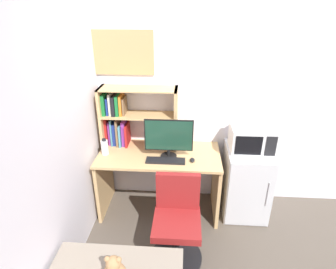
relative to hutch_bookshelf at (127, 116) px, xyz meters
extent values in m
cube|color=silver|center=(1.66, 0.15, 0.19)|extent=(6.40, 0.04, 2.60)
cube|color=silver|center=(-0.36, -1.47, 0.19)|extent=(0.04, 4.40, 2.60)
cube|color=tan|center=(0.38, -0.20, -0.36)|extent=(1.34, 0.67, 0.03)
cube|color=tan|center=(-0.27, -0.20, -0.74)|extent=(0.04, 0.60, 0.73)
cube|color=tan|center=(1.03, -0.20, -0.74)|extent=(0.04, 0.60, 0.73)
cube|color=tan|center=(-0.27, -0.01, -0.01)|extent=(0.03, 0.29, 0.68)
cube|color=tan|center=(0.55, -0.01, -0.01)|extent=(0.03, 0.29, 0.68)
cube|color=tan|center=(0.14, -0.01, 0.33)|extent=(0.85, 0.29, 0.01)
cube|color=tan|center=(0.14, -0.01, 0.02)|extent=(0.79, 0.29, 0.01)
cube|color=#B21E1E|center=(-0.24, 0.02, -0.19)|extent=(0.02, 0.18, 0.32)
cube|color=purple|center=(-0.21, 0.02, -0.21)|extent=(0.02, 0.17, 0.28)
cube|color=teal|center=(-0.18, 0.01, -0.19)|extent=(0.02, 0.19, 0.31)
cube|color=navy|center=(-0.15, 0.02, -0.22)|extent=(0.04, 0.18, 0.26)
cube|color=brown|center=(-0.11, 0.01, -0.19)|extent=(0.02, 0.22, 0.32)
cube|color=teal|center=(-0.08, 0.00, -0.22)|extent=(0.02, 0.23, 0.26)
cube|color=purple|center=(-0.04, 0.02, -0.20)|extent=(0.04, 0.19, 0.30)
cube|color=#B21E1E|center=(-0.01, 0.00, -0.22)|extent=(0.02, 0.23, 0.25)
cube|color=#197233|center=(-0.24, 0.01, 0.15)|extent=(0.04, 0.22, 0.24)
cube|color=navy|center=(-0.20, 0.01, 0.12)|extent=(0.02, 0.20, 0.19)
cube|color=silver|center=(-0.17, 0.01, 0.15)|extent=(0.03, 0.20, 0.24)
cube|color=black|center=(-0.13, 0.01, 0.14)|extent=(0.04, 0.23, 0.21)
cube|color=#197233|center=(-0.09, 0.01, 0.14)|extent=(0.03, 0.22, 0.22)
cube|color=orange|center=(-0.05, 0.01, 0.14)|extent=(0.03, 0.21, 0.22)
cube|color=brown|center=(-0.02, 0.01, 0.13)|extent=(0.02, 0.20, 0.19)
cylinder|color=black|center=(0.49, -0.27, -0.34)|extent=(0.17, 0.17, 0.02)
cylinder|color=black|center=(0.49, -0.27, -0.29)|extent=(0.04, 0.04, 0.08)
cube|color=black|center=(0.49, -0.26, -0.09)|extent=(0.51, 0.01, 0.35)
cube|color=#193D2D|center=(0.49, -0.27, -0.09)|extent=(0.49, 0.02, 0.32)
cube|color=black|center=(0.46, -0.37, -0.34)|extent=(0.41, 0.12, 0.02)
ellipsoid|color=black|center=(0.74, -0.35, -0.33)|extent=(0.05, 0.08, 0.03)
cylinder|color=silver|center=(-0.21, -0.25, -0.27)|extent=(0.08, 0.08, 0.16)
cylinder|color=black|center=(-0.21, -0.25, -0.17)|extent=(0.04, 0.04, 0.02)
cube|color=silver|center=(1.37, -0.15, -0.70)|extent=(0.49, 0.55, 0.82)
cube|color=silver|center=(1.37, -0.43, -0.70)|extent=(0.47, 0.01, 0.79)
cylinder|color=#B2B2B7|center=(1.54, -0.45, -0.66)|extent=(0.01, 0.01, 0.29)
cube|color=silver|center=(1.37, -0.15, -0.16)|extent=(0.45, 0.33, 0.27)
cube|color=black|center=(1.30, -0.32, -0.16)|extent=(0.27, 0.01, 0.20)
cube|color=black|center=(1.53, -0.32, -0.16)|extent=(0.11, 0.01, 0.21)
cylinder|color=silver|center=(1.35, -0.15, -0.02)|extent=(0.11, 0.11, 0.01)
cylinder|color=silver|center=(1.35, -0.15, 0.03)|extent=(0.02, 0.02, 0.07)
cylinder|color=silver|center=(1.35, -0.16, 0.13)|extent=(0.14, 0.03, 0.14)
cylinder|color=black|center=(0.61, -0.93, -1.09)|extent=(0.50, 0.50, 0.04)
cylinder|color=black|center=(0.61, -0.93, -0.89)|extent=(0.04, 0.04, 0.40)
cube|color=maroon|center=(0.61, -0.93, -0.67)|extent=(0.43, 0.43, 0.07)
cube|color=maroon|center=(0.61, -0.73, -0.45)|extent=(0.41, 0.06, 0.37)
sphere|color=#AD7F51|center=(0.21, -1.59, -0.41)|extent=(0.10, 0.10, 0.10)
sphere|color=#AD7F51|center=(0.17, -1.59, -0.38)|extent=(0.04, 0.04, 0.04)
sphere|color=#AD7F51|center=(0.25, -1.59, -0.38)|extent=(0.04, 0.04, 0.04)
cube|color=tan|center=(-0.07, 0.12, 0.68)|extent=(0.75, 0.02, 0.46)
camera|label=1|loc=(0.66, -2.86, 1.14)|focal=29.65mm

